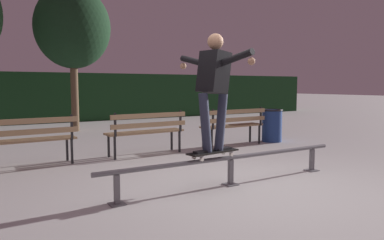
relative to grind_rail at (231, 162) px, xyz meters
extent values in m
plane|color=#ADAAA8|center=(0.00, -0.17, -0.32)|extent=(90.00, 90.00, 0.00)
cube|color=#193D1E|center=(0.00, 10.60, 0.61)|extent=(24.00, 1.20, 1.86)
cylinder|color=slate|center=(0.00, 0.00, 0.07)|extent=(3.86, 0.06, 0.06)
cube|color=slate|center=(-1.64, 0.00, -0.14)|extent=(0.06, 0.06, 0.35)
cube|color=slate|center=(-1.64, 0.00, -0.31)|extent=(0.18, 0.18, 0.01)
cube|color=slate|center=(0.00, 0.00, -0.14)|extent=(0.06, 0.06, 0.35)
cube|color=slate|center=(0.00, 0.00, -0.31)|extent=(0.18, 0.18, 0.01)
cube|color=slate|center=(1.64, 0.00, -0.14)|extent=(0.06, 0.06, 0.35)
cube|color=slate|center=(1.64, 0.00, -0.31)|extent=(0.18, 0.18, 0.01)
cube|color=black|center=(-0.30, 0.00, 0.17)|extent=(0.80, 0.30, 0.02)
cube|color=black|center=(-0.30, 0.00, 0.18)|extent=(0.78, 0.29, 0.00)
cube|color=#9E9EA3|center=(-0.03, 0.04, 0.16)|extent=(0.07, 0.18, 0.02)
cube|color=#9E9EA3|center=(-0.56, -0.04, 0.16)|extent=(0.07, 0.18, 0.02)
cylinder|color=beige|center=(-0.02, -0.04, 0.12)|extent=(0.06, 0.04, 0.05)
cylinder|color=beige|center=(-0.04, 0.11, 0.12)|extent=(0.06, 0.04, 0.05)
cylinder|color=beige|center=(-0.55, -0.11, 0.12)|extent=(0.06, 0.04, 0.05)
cylinder|color=beige|center=(-0.57, 0.04, 0.12)|extent=(0.06, 0.04, 0.05)
cube|color=black|center=(-0.12, 0.02, 0.20)|extent=(0.27, 0.13, 0.03)
cube|color=black|center=(-0.48, -0.02, 0.20)|extent=(0.27, 0.13, 0.03)
cylinder|color=#282D42|center=(-0.16, 0.02, 0.57)|extent=(0.22, 0.15, 0.79)
cylinder|color=#282D42|center=(-0.44, -0.02, 0.57)|extent=(0.22, 0.15, 0.79)
cube|color=black|center=(-0.30, 0.00, 1.23)|extent=(0.38, 0.40, 0.57)
cylinder|color=black|center=(-0.25, -0.38, 1.39)|extent=(0.16, 0.61, 0.21)
cylinder|color=black|center=(-0.35, 0.38, 1.39)|extent=(0.16, 0.61, 0.21)
sphere|color=#A37556|center=(-0.21, -0.65, 1.34)|extent=(0.09, 0.09, 0.09)
sphere|color=#A37556|center=(-0.39, 0.65, 1.34)|extent=(0.09, 0.09, 0.09)
sphere|color=#A37556|center=(-0.27, 0.00, 1.63)|extent=(0.21, 0.21, 0.21)
cube|color=black|center=(-1.60, 2.85, -0.10)|extent=(0.04, 0.04, 0.44)
cube|color=black|center=(-1.59, 2.53, -0.10)|extent=(0.04, 0.04, 0.44)
cube|color=black|center=(-1.58, 2.49, 0.34)|extent=(0.04, 0.04, 0.44)
cube|color=#937551|center=(-2.30, 2.79, 0.14)|extent=(1.60, 0.17, 0.04)
cube|color=#937551|center=(-2.30, 2.65, 0.14)|extent=(1.60, 0.17, 0.04)
cube|color=#937551|center=(-2.29, 2.51, 0.14)|extent=(1.60, 0.17, 0.04)
cube|color=#937551|center=(-2.29, 2.45, 0.30)|extent=(1.60, 0.11, 0.09)
cube|color=#937551|center=(-2.29, 2.45, 0.48)|extent=(1.60, 0.11, 0.09)
cube|color=black|center=(0.57, 2.85, -0.10)|extent=(0.04, 0.04, 0.44)
cube|color=black|center=(0.58, 2.53, -0.10)|extent=(0.04, 0.04, 0.44)
cube|color=black|center=(0.58, 2.49, 0.34)|extent=(0.04, 0.04, 0.44)
cube|color=black|center=(-0.84, 2.78, -0.10)|extent=(0.04, 0.04, 0.44)
cube|color=black|center=(-0.82, 2.46, -0.10)|extent=(0.04, 0.04, 0.44)
cube|color=black|center=(-0.82, 2.42, 0.34)|extent=(0.04, 0.04, 0.44)
cube|color=#937551|center=(-0.14, 2.79, 0.14)|extent=(1.60, 0.17, 0.04)
cube|color=#937551|center=(-0.13, 2.65, 0.14)|extent=(1.60, 0.17, 0.04)
cube|color=#937551|center=(-0.12, 2.51, 0.14)|extent=(1.60, 0.17, 0.04)
cube|color=#937551|center=(-0.12, 2.45, 0.30)|extent=(1.60, 0.11, 0.09)
cube|color=#937551|center=(-0.12, 2.45, 0.48)|extent=(1.60, 0.11, 0.09)
cube|color=black|center=(2.73, 2.85, -0.10)|extent=(0.04, 0.04, 0.44)
cube|color=black|center=(2.75, 2.53, -0.10)|extent=(0.04, 0.04, 0.44)
cube|color=black|center=(2.75, 2.49, 0.34)|extent=(0.04, 0.04, 0.44)
cube|color=black|center=(1.33, 2.78, -0.10)|extent=(0.04, 0.04, 0.44)
cube|color=black|center=(1.34, 2.46, -0.10)|extent=(0.04, 0.04, 0.44)
cube|color=black|center=(1.34, 2.42, 0.34)|extent=(0.04, 0.04, 0.44)
cube|color=#937551|center=(2.03, 2.79, 0.14)|extent=(1.60, 0.17, 0.04)
cube|color=#937551|center=(2.04, 2.65, 0.14)|extent=(1.60, 0.17, 0.04)
cube|color=#937551|center=(2.04, 2.51, 0.14)|extent=(1.60, 0.17, 0.04)
cube|color=#937551|center=(2.05, 2.45, 0.30)|extent=(1.60, 0.11, 0.09)
cube|color=#937551|center=(2.05, 2.45, 0.48)|extent=(1.60, 0.11, 0.09)
cylinder|color=brown|center=(-0.43, 7.22, 0.76)|extent=(0.22, 0.22, 2.16)
ellipsoid|color=black|center=(-0.43, 7.22, 2.78)|extent=(2.20, 2.20, 2.42)
cylinder|color=navy|center=(3.24, 2.63, 0.07)|extent=(0.48, 0.48, 0.78)
torus|color=black|center=(3.24, 2.63, 0.46)|extent=(0.52, 0.52, 0.04)
camera|label=1|loc=(-2.99, -3.96, 1.06)|focal=33.83mm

